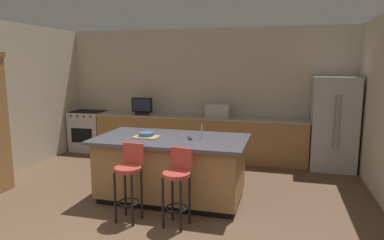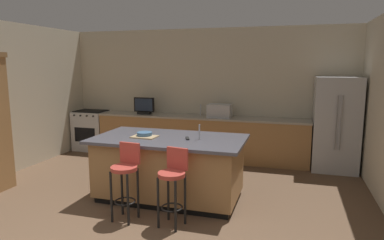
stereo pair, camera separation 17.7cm
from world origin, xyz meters
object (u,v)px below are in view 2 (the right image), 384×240
object	(u,v)px
refrigerator	(336,124)
fruit_bowl	(145,134)
microwave	(220,111)
bar_stool_left	(126,174)
range_oven	(92,130)
tv_monitor	(144,106)
cutting_board	(145,137)
tv_remote	(187,138)
bar_stool_right	(173,180)
kitchen_island	(169,167)

from	to	relation	value
refrigerator	fruit_bowl	size ratio (longest dim) A/B	7.80
microwave	bar_stool_left	size ratio (longest dim) A/B	0.48
range_oven	tv_monitor	xyz separation A→B (m)	(1.38, -0.05, 0.62)
tv_monitor	bar_stool_left	distance (m)	3.30
fruit_bowl	microwave	bearing A→B (deg)	74.68
cutting_board	tv_monitor	bearing A→B (deg)	114.71
range_oven	tv_remote	bearing A→B (deg)	-36.68
refrigerator	microwave	bearing A→B (deg)	178.52
fruit_bowl	tv_monitor	bearing A→B (deg)	114.72
tv_monitor	bar_stool_right	distance (m)	3.57
kitchen_island	bar_stool_left	bearing A→B (deg)	-109.27
refrigerator	tv_remote	distance (m)	3.17
bar_stool_right	tv_remote	distance (m)	0.88
range_oven	tv_remote	size ratio (longest dim) A/B	5.50
refrigerator	cutting_board	world-z (taller)	refrigerator
kitchen_island	refrigerator	world-z (taller)	refrigerator
range_oven	fruit_bowl	world-z (taller)	fruit_bowl
refrigerator	range_oven	xyz separation A→B (m)	(-5.33, 0.06, -0.42)
tv_monitor	microwave	bearing A→B (deg)	1.75
microwave	bar_stool_left	xyz separation A→B (m)	(-0.56, -3.12, -0.45)
range_oven	cutting_board	xyz separation A→B (m)	(2.45, -2.38, 0.48)
range_oven	bar_stool_right	world-z (taller)	bar_stool_right
kitchen_island	refrigerator	bearing A→B (deg)	41.52
refrigerator	bar_stool_right	world-z (taller)	refrigerator
tv_monitor	bar_stool_right	size ratio (longest dim) A/B	0.48
kitchen_island	bar_stool_right	distance (m)	0.89
cutting_board	tv_remote	bearing A→B (deg)	6.38
microwave	tv_monitor	bearing A→B (deg)	-178.25
microwave	bar_stool_right	distance (m)	3.14
bar_stool_left	bar_stool_right	bearing A→B (deg)	6.18
refrigerator	kitchen_island	bearing A→B (deg)	-138.48
kitchen_island	bar_stool_right	xyz separation A→B (m)	(0.35, -0.81, 0.11)
bar_stool_left	cutting_board	xyz separation A→B (m)	(-0.06, 0.74, 0.34)
kitchen_island	cutting_board	world-z (taller)	cutting_board
bar_stool_left	bar_stool_right	xyz separation A→B (m)	(0.64, 0.01, -0.02)
microwave	fruit_bowl	world-z (taller)	microwave
bar_stool_left	cutting_board	world-z (taller)	bar_stool_left
microwave	tv_monitor	size ratio (longest dim) A/B	1.02
bar_stool_left	refrigerator	bearing A→B (deg)	52.30
refrigerator	cutting_board	xyz separation A→B (m)	(-2.87, -2.32, 0.06)
refrigerator	fruit_bowl	xyz separation A→B (m)	(-2.89, -2.28, 0.08)
kitchen_island	tv_monitor	distance (m)	2.72
tv_monitor	cutting_board	xyz separation A→B (m)	(1.07, -2.33, -0.14)
microwave	tv_remote	distance (m)	2.31
refrigerator	range_oven	distance (m)	5.34
bar_stool_left	tv_remote	xyz separation A→B (m)	(0.58, 0.81, 0.34)
microwave	fruit_bowl	size ratio (longest dim) A/B	2.11
microwave	tv_monitor	xyz separation A→B (m)	(-1.69, -0.05, 0.03)
kitchen_island	bar_stool_left	size ratio (longest dim) A/B	2.23
refrigerator	tv_remote	xyz separation A→B (m)	(-2.23, -2.25, 0.06)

